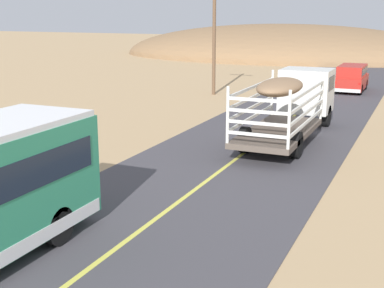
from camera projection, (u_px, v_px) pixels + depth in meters
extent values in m
cube|color=silver|center=(306.00, 90.00, 27.55)|extent=(2.50, 2.20, 2.20)
cube|color=#192333|center=(307.00, 82.00, 27.44)|extent=(2.53, 1.54, 0.70)
cube|color=brown|center=(278.00, 132.00, 23.02)|extent=(2.50, 6.40, 0.24)
cylinder|color=silver|center=(272.00, 93.00, 25.98)|extent=(0.12, 0.12, 2.20)
cylinder|color=silver|center=(322.00, 96.00, 25.04)|extent=(0.12, 0.12, 2.20)
cylinder|color=silver|center=(228.00, 115.00, 20.40)|extent=(0.12, 0.12, 2.20)
cylinder|color=silver|center=(289.00, 120.00, 19.47)|extent=(0.12, 0.12, 2.20)
cube|color=silver|center=(252.00, 117.00, 23.36)|extent=(0.08, 6.30, 0.12)
cube|color=silver|center=(307.00, 122.00, 22.41)|extent=(0.08, 6.30, 0.12)
cube|color=silver|center=(257.00, 135.00, 20.08)|extent=(2.40, 0.08, 0.12)
cube|color=silver|center=(252.00, 107.00, 23.25)|extent=(0.08, 6.30, 0.12)
cube|color=silver|center=(308.00, 112.00, 22.30)|extent=(0.08, 6.30, 0.12)
cube|color=silver|center=(257.00, 123.00, 19.97)|extent=(2.40, 0.08, 0.12)
cube|color=silver|center=(252.00, 97.00, 23.14)|extent=(0.08, 6.30, 0.12)
cube|color=silver|center=(308.00, 101.00, 22.20)|extent=(0.08, 6.30, 0.12)
cube|color=silver|center=(258.00, 112.00, 19.86)|extent=(2.40, 0.08, 0.12)
cube|color=silver|center=(253.00, 87.00, 23.04)|extent=(0.08, 6.30, 0.12)
cube|color=silver|center=(309.00, 91.00, 22.09)|extent=(0.08, 6.30, 0.12)
cube|color=silver|center=(258.00, 100.00, 19.76)|extent=(2.40, 0.08, 0.12)
ellipsoid|color=#8C6B4C|center=(280.00, 87.00, 22.54)|extent=(1.75, 3.84, 0.70)
cylinder|color=black|center=(285.00, 113.00, 28.27)|extent=(0.32, 1.10, 1.10)
cylinder|color=black|center=(326.00, 116.00, 27.42)|extent=(0.32, 1.10, 1.10)
cylinder|color=black|center=(245.00, 140.00, 22.34)|extent=(0.32, 1.10, 1.10)
cylinder|color=black|center=(296.00, 145.00, 21.49)|extent=(0.32, 1.10, 1.10)
cylinder|color=black|center=(58.00, 226.00, 13.53)|extent=(0.30, 1.00, 1.00)
cube|color=#B2261E|center=(352.00, 82.00, 39.45)|extent=(1.90, 4.60, 0.90)
cube|color=#B2261E|center=(352.00, 71.00, 39.12)|extent=(1.75, 3.59, 0.80)
cube|color=#192333|center=(352.00, 70.00, 39.11)|extent=(1.79, 3.22, 0.44)
cube|color=silver|center=(347.00, 90.00, 37.56)|extent=(1.86, 0.20, 0.24)
cube|color=red|center=(335.00, 83.00, 37.71)|extent=(0.16, 0.06, 0.14)
cube|color=red|center=(360.00, 84.00, 37.06)|extent=(0.16, 0.06, 0.14)
cylinder|color=black|center=(343.00, 83.00, 41.11)|extent=(0.26, 0.76, 0.76)
cylinder|color=black|center=(365.00, 84.00, 40.47)|extent=(0.26, 0.76, 0.76)
cylinder|color=black|center=(337.00, 88.00, 38.58)|extent=(0.26, 0.76, 0.76)
cylinder|color=black|center=(360.00, 89.00, 37.94)|extent=(0.26, 0.76, 0.76)
cylinder|color=brown|center=(214.00, 37.00, 37.21)|extent=(0.24, 0.24, 8.03)
ellipsoid|color=olive|center=(283.00, 56.00, 70.74)|extent=(44.07, 27.09, 8.33)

